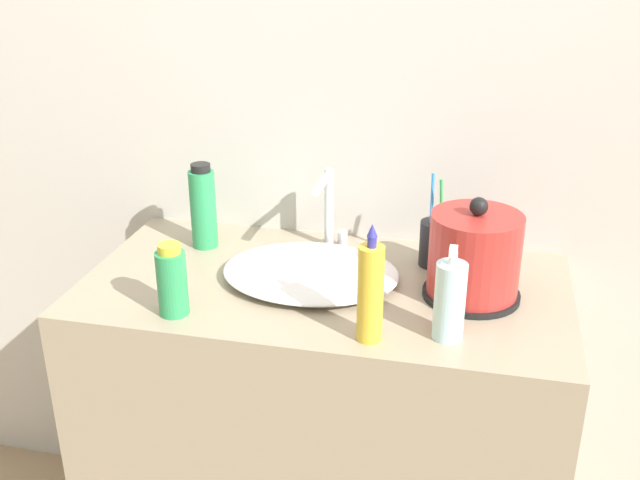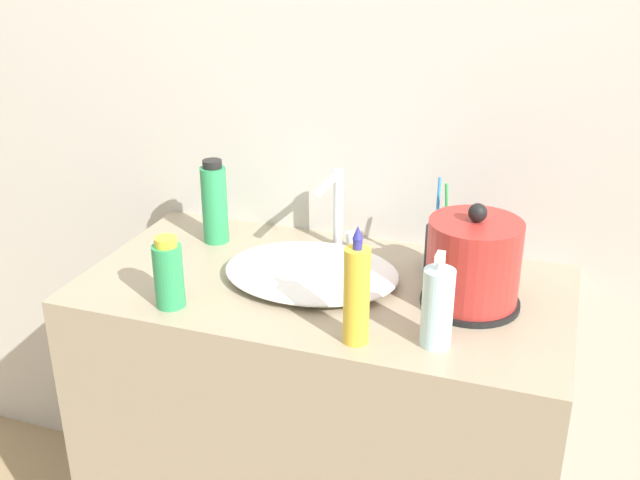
# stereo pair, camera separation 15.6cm
# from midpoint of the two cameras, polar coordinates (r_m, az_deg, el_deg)

# --- Properties ---
(wall_back) EXTENTS (6.00, 0.04, 2.60)m
(wall_back) POSITION_cam_midpoint_polar(r_m,az_deg,el_deg) (1.73, 6.24, 14.30)
(wall_back) COLOR beige
(wall_back) RESTS_ON ground_plane
(vanity_counter) EXTENTS (1.04, 0.54, 0.85)m
(vanity_counter) POSITION_cam_midpoint_polar(r_m,az_deg,el_deg) (1.84, 2.83, -15.26)
(vanity_counter) COLOR gray
(vanity_counter) RESTS_ON ground_plane
(sink_basin) EXTENTS (0.38, 0.31, 0.04)m
(sink_basin) POSITION_cam_midpoint_polar(r_m,az_deg,el_deg) (1.61, 2.11, -2.48)
(sink_basin) COLOR white
(sink_basin) RESTS_ON vanity_counter
(faucet) EXTENTS (0.06, 0.15, 0.19)m
(faucet) POSITION_cam_midpoint_polar(r_m,az_deg,el_deg) (1.72, 3.96, 2.52)
(faucet) COLOR silver
(faucet) RESTS_ON vanity_counter
(electric_kettle) EXTENTS (0.20, 0.20, 0.22)m
(electric_kettle) POSITION_cam_midpoint_polar(r_m,az_deg,el_deg) (1.53, 14.47, -2.02)
(electric_kettle) COLOR black
(electric_kettle) RESTS_ON vanity_counter
(toothbrush_cup) EXTENTS (0.07, 0.07, 0.21)m
(toothbrush_cup) POSITION_cam_midpoint_polar(r_m,az_deg,el_deg) (1.67, 11.84, -0.64)
(toothbrush_cup) COLOR #232328
(toothbrush_cup) RESTS_ON vanity_counter
(lotion_bottle) EXTENTS (0.06, 0.06, 0.19)m
(lotion_bottle) POSITION_cam_midpoint_polar(r_m,az_deg,el_deg) (1.38, 12.18, -5.09)
(lotion_bottle) COLOR silver
(lotion_bottle) RESTS_ON vanity_counter
(shampoo_bottle) EXTENTS (0.06, 0.06, 0.20)m
(shampoo_bottle) POSITION_cam_midpoint_polar(r_m,az_deg,el_deg) (1.78, -5.57, 2.79)
(shampoo_bottle) COLOR #2D9956
(shampoo_bottle) RESTS_ON vanity_counter
(mouthwash_bottle) EXTENTS (0.06, 0.06, 0.15)m
(mouthwash_bottle) POSITION_cam_midpoint_polar(r_m,az_deg,el_deg) (1.50, -8.57, -2.63)
(mouthwash_bottle) COLOR #2D9956
(mouthwash_bottle) RESTS_ON vanity_counter
(hand_cream_bottle) EXTENTS (0.05, 0.05, 0.23)m
(hand_cream_bottle) POSITION_cam_midpoint_polar(r_m,az_deg,el_deg) (1.36, 6.12, -4.22)
(hand_cream_bottle) COLOR gold
(hand_cream_bottle) RESTS_ON vanity_counter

